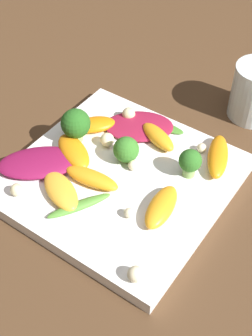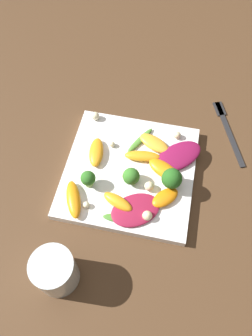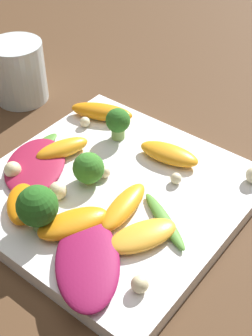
% 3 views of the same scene
% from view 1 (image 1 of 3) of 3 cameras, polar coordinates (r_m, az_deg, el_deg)
% --- Properties ---
extents(ground_plane, '(2.40, 2.40, 0.00)m').
position_cam_1_polar(ground_plane, '(0.61, -0.69, -1.97)').
color(ground_plane, '#4C331E').
extents(plate, '(0.26, 0.26, 0.02)m').
position_cam_1_polar(plate, '(0.60, -0.70, -1.38)').
color(plate, white).
rests_on(plate, ground_plane).
extents(radicchio_leaf_0, '(0.12, 0.12, 0.01)m').
position_cam_1_polar(radicchio_leaf_0, '(0.61, -10.47, 0.66)').
color(radicchio_leaf_0, maroon).
rests_on(radicchio_leaf_0, plate).
extents(radicchio_leaf_1, '(0.11, 0.12, 0.01)m').
position_cam_1_polar(radicchio_leaf_1, '(0.66, 1.61, 5.12)').
color(radicchio_leaf_1, maroon).
rests_on(radicchio_leaf_1, plate).
extents(orange_segment_0, '(0.06, 0.08, 0.01)m').
position_cam_1_polar(orange_segment_0, '(0.57, -7.95, -2.75)').
color(orange_segment_0, '#FCAD33').
rests_on(orange_segment_0, plate).
extents(orange_segment_1, '(0.07, 0.04, 0.02)m').
position_cam_1_polar(orange_segment_1, '(0.55, 4.33, -4.75)').
color(orange_segment_1, orange).
rests_on(orange_segment_1, plate).
extents(orange_segment_2, '(0.05, 0.07, 0.02)m').
position_cam_1_polar(orange_segment_2, '(0.63, 3.93, 3.81)').
color(orange_segment_2, orange).
rests_on(orange_segment_2, plate).
extents(orange_segment_3, '(0.08, 0.06, 0.02)m').
position_cam_1_polar(orange_segment_3, '(0.62, 11.13, 1.41)').
color(orange_segment_3, orange).
rests_on(orange_segment_3, plate).
extents(orange_segment_4, '(0.06, 0.08, 0.02)m').
position_cam_1_polar(orange_segment_4, '(0.62, -6.41, 2.03)').
color(orange_segment_4, orange).
rests_on(orange_segment_4, plate).
extents(orange_segment_5, '(0.03, 0.08, 0.02)m').
position_cam_1_polar(orange_segment_5, '(0.58, -4.21, -1.25)').
color(orange_segment_5, orange).
rests_on(orange_segment_5, plate).
extents(orange_segment_6, '(0.06, 0.06, 0.01)m').
position_cam_1_polar(orange_segment_6, '(0.65, -3.85, 5.30)').
color(orange_segment_6, orange).
rests_on(orange_segment_6, plate).
extents(broccoli_floret_0, '(0.03, 0.03, 0.04)m').
position_cam_1_polar(broccoli_floret_0, '(0.60, 0.02, 2.24)').
color(broccoli_floret_0, '#7A9E51').
rests_on(broccoli_floret_0, plate).
extents(broccoli_floret_1, '(0.04, 0.04, 0.05)m').
position_cam_1_polar(broccoli_floret_1, '(0.63, -6.15, 5.34)').
color(broccoli_floret_1, '#84AD5B').
rests_on(broccoli_floret_1, plate).
extents(broccoli_floret_2, '(0.03, 0.03, 0.04)m').
position_cam_1_polar(broccoli_floret_2, '(0.58, 7.82, 0.73)').
color(broccoli_floret_2, '#84AD5B').
rests_on(broccoli_floret_2, plate).
extents(arugula_sprig_0, '(0.08, 0.05, 0.01)m').
position_cam_1_polar(arugula_sprig_0, '(0.56, -5.73, -4.58)').
color(arugula_sprig_0, '#518E33').
rests_on(arugula_sprig_0, plate).
extents(arugula_sprig_1, '(0.02, 0.07, 0.01)m').
position_cam_1_polar(arugula_sprig_1, '(0.66, 4.33, 5.20)').
color(arugula_sprig_1, '#47842D').
rests_on(arugula_sprig_1, plate).
extents(macadamia_nut_0, '(0.02, 0.02, 0.02)m').
position_cam_1_polar(macadamia_nut_0, '(0.50, 1.18, -12.81)').
color(macadamia_nut_0, beige).
rests_on(macadamia_nut_0, plate).
extents(macadamia_nut_1, '(0.01, 0.01, 0.01)m').
position_cam_1_polar(macadamia_nut_1, '(0.55, 0.37, -5.50)').
color(macadamia_nut_1, beige).
rests_on(macadamia_nut_1, plate).
extents(macadamia_nut_2, '(0.01, 0.01, 0.01)m').
position_cam_1_polar(macadamia_nut_2, '(0.63, 9.20, 2.45)').
color(macadamia_nut_2, beige).
rests_on(macadamia_nut_2, plate).
extents(macadamia_nut_3, '(0.02, 0.02, 0.02)m').
position_cam_1_polar(macadamia_nut_3, '(0.67, 0.33, 6.61)').
color(macadamia_nut_3, beige).
rests_on(macadamia_nut_3, plate).
extents(macadamia_nut_4, '(0.02, 0.02, 0.02)m').
position_cam_1_polar(macadamia_nut_4, '(0.58, -13.21, -2.60)').
color(macadamia_nut_4, beige).
rests_on(macadamia_nut_4, plate).
extents(macadamia_nut_5, '(0.01, 0.01, 0.01)m').
position_cam_1_polar(macadamia_nut_5, '(0.60, 0.89, 0.36)').
color(macadamia_nut_5, beige).
rests_on(macadamia_nut_5, plate).
extents(macadamia_nut_6, '(0.02, 0.02, 0.02)m').
position_cam_1_polar(macadamia_nut_6, '(0.63, -2.31, 3.47)').
color(macadamia_nut_6, beige).
rests_on(macadamia_nut_6, plate).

